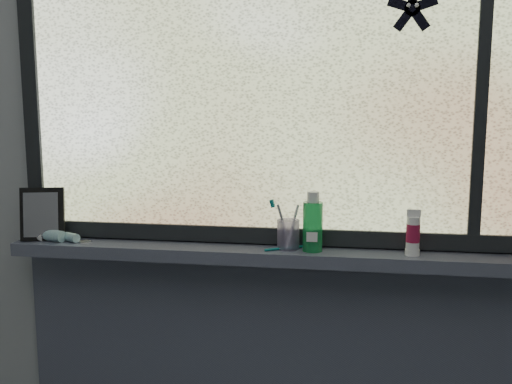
{
  "coord_description": "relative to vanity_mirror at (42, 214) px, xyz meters",
  "views": [
    {
      "loc": [
        0.23,
        -0.44,
        1.45
      ],
      "look_at": [
        -0.01,
        1.05,
        1.22
      ],
      "focal_mm": 40.0,
      "sensor_mm": 36.0,
      "label": 1
    }
  ],
  "objects": [
    {
      "name": "mouthwash_bottle",
      "position": [
        0.86,
        -0.0,
        0.0
      ],
      "size": [
        0.06,
        0.06,
        0.15
      ],
      "primitive_type": "cylinder",
      "rotation": [
        0.0,
        0.0,
        0.05
      ],
      "color": "green",
      "rests_on": "windowsill"
    },
    {
      "name": "toothbrush_lying",
      "position": [
        0.79,
        0.01,
        -0.08
      ],
      "size": [
        0.16,
        0.11,
        0.01
      ],
      "primitive_type": null,
      "rotation": [
        0.0,
        0.0,
        0.54
      ],
      "color": "#0C6D6E",
      "rests_on": "windowsill"
    },
    {
      "name": "toothpaste_tube",
      "position": [
        0.07,
        -0.01,
        -0.07
      ],
      "size": [
        0.21,
        0.12,
        0.04
      ],
      "primitive_type": null,
      "rotation": [
        0.0,
        0.0,
        -0.37
      ],
      "color": "white",
      "rests_on": "windowsill"
    },
    {
      "name": "window_pane",
      "position": [
        0.73,
        0.06,
        0.42
      ],
      "size": [
        1.5,
        0.01,
        1.0
      ],
      "primitive_type": "cube",
      "color": "silver",
      "rests_on": "wall_back"
    },
    {
      "name": "frame_bottom",
      "position": [
        0.73,
        0.06,
        -0.06
      ],
      "size": [
        1.6,
        0.03,
        0.05
      ],
      "primitive_type": "cube",
      "color": "black",
      "rests_on": "windowsill"
    },
    {
      "name": "windowsill",
      "position": [
        0.73,
        0.01,
        -0.11
      ],
      "size": [
        1.62,
        0.14,
        0.04
      ],
      "primitive_type": "cube",
      "color": "#464B5E",
      "rests_on": "wall_back"
    },
    {
      "name": "vanity_mirror",
      "position": [
        0.0,
        0.0,
        0.0
      ],
      "size": [
        0.15,
        0.1,
        0.17
      ],
      "primitive_type": "cube",
      "rotation": [
        0.0,
        0.0,
        0.25
      ],
      "color": "black",
      "rests_on": "windowsill"
    },
    {
      "name": "frame_mullion",
      "position": [
        1.33,
        0.06,
        0.42
      ],
      "size": [
        0.03,
        0.03,
        1.0
      ],
      "primitive_type": "cube",
      "color": "black",
      "rests_on": "wall_back"
    },
    {
      "name": "cream_tube",
      "position": [
        1.15,
        -0.0,
        -0.01
      ],
      "size": [
        0.04,
        0.04,
        0.1
      ],
      "primitive_type": "cylinder",
      "rotation": [
        0.0,
        0.0,
        0.06
      ],
      "color": "silver",
      "rests_on": "windowsill"
    },
    {
      "name": "frame_left",
      "position": [
        -0.05,
        0.06,
        0.42
      ],
      "size": [
        0.05,
        0.03,
        1.1
      ],
      "primitive_type": "cube",
      "color": "black",
      "rests_on": "wall_back"
    },
    {
      "name": "starfish_sticker",
      "position": [
        1.13,
        0.05,
        0.61
      ],
      "size": [
        0.15,
        0.02,
        0.15
      ],
      "primitive_type": null,
      "color": "black",
      "rests_on": "window_pane"
    },
    {
      "name": "toothbrush_cup",
      "position": [
        0.79,
        0.01,
        -0.04
      ],
      "size": [
        0.07,
        0.07,
        0.09
      ],
      "primitive_type": "cylinder",
      "rotation": [
        0.0,
        0.0,
        -0.07
      ],
      "color": "#B09DD0",
      "rests_on": "windowsill"
    },
    {
      "name": "wall_back",
      "position": [
        0.73,
        0.08,
        0.14
      ],
      "size": [
        3.0,
        0.01,
        2.5
      ],
      "primitive_type": "cube",
      "color": "#9EA3A8",
      "rests_on": "ground"
    }
  ]
}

